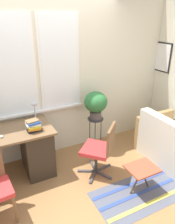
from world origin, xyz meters
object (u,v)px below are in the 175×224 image
Objects in this scene: folding_stool at (142,170)px; potted_plant at (96,103)px; plant_stand at (95,122)px; desk_lamp at (35,111)px; book_stack at (34,125)px; mouse at (2,136)px; office_chair_swivel at (101,149)px.

potted_plant is at bearing 92.77° from folding_stool.
plant_stand is 1.55× the size of folding_stool.
desk_lamp is 1.72m from folding_stool.
potted_plant is (-0.00, 0.00, 0.35)m from plant_stand.
book_stack reaches higher than folding_stool.
book_stack reaches higher than mouse.
desk_lamp is 0.71× the size of potted_plant.
book_stack reaches higher than office_chair_swivel.
book_stack is at bearing 140.93° from folding_stool.
potted_plant reaches higher than office_chair_swivel.
mouse is 0.07× the size of office_chair_swivel.
potted_plant is (1.12, 0.24, 0.05)m from book_stack.
mouse reaches higher than plant_stand.
desk_lamp reaches higher than potted_plant.
desk_lamp reaches higher than office_chair_swivel.
book_stack is at bearing -68.08° from office_chair_swivel.
desk_lamp is at bearing 132.64° from folding_stool.
folding_stool is (0.32, -0.57, -0.10)m from office_chair_swivel.
desk_lamp is at bearing 69.09° from book_stack.
desk_lamp is 0.27m from book_stack.
desk_lamp is at bearing -179.06° from plant_stand.
plant_stand is 1.29× the size of potted_plant.
mouse reaches higher than folding_stool.
desk_lamp is at bearing -179.06° from potted_plant.
book_stack is at bearing -110.91° from desk_lamp.
mouse is 0.18× the size of desk_lamp.
potted_plant is at bearing 0.94° from desk_lamp.
book_stack is (0.43, -0.02, 0.07)m from mouse.
plant_stand is (1.55, 0.23, -0.23)m from mouse.
office_chair_swivel is 1.75× the size of potted_plant.
desk_lamp is 0.41× the size of office_chair_swivel.
mouse is 0.10× the size of plant_stand.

